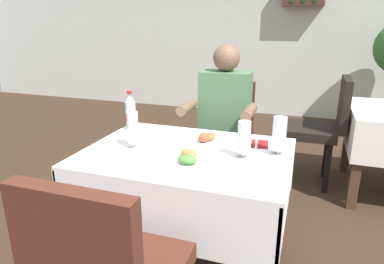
# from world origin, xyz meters

# --- Properties ---
(back_wall) EXTENTS (11.00, 0.12, 2.81)m
(back_wall) POSITION_xyz_m (0.00, 4.03, 1.40)
(back_wall) COLOR silver
(back_wall) RESTS_ON ground
(main_dining_table) EXTENTS (1.11, 0.83, 0.73)m
(main_dining_table) POSITION_xyz_m (-0.00, 0.19, 0.56)
(main_dining_table) COLOR white
(main_dining_table) RESTS_ON ground
(chair_far_diner_seat) EXTENTS (0.44, 0.50, 0.97)m
(chair_far_diner_seat) POSITION_xyz_m (-0.00, 0.99, 0.55)
(chair_far_diner_seat) COLOR #4C2319
(chair_far_diner_seat) RESTS_ON ground
(seated_diner_far) EXTENTS (0.50, 0.46, 1.26)m
(seated_diner_far) POSITION_xyz_m (0.03, 0.88, 0.71)
(seated_diner_far) COLOR #282D42
(seated_diner_far) RESTS_ON ground
(plate_near_camera) EXTENTS (0.24, 0.24, 0.06)m
(plate_near_camera) POSITION_xyz_m (0.07, 0.03, 0.75)
(plate_near_camera) COLOR white
(plate_near_camera) RESTS_ON main_dining_table
(plate_far_diner) EXTENTS (0.23, 0.23, 0.07)m
(plate_far_diner) POSITION_xyz_m (0.06, 0.36, 0.75)
(plate_far_diner) COLOR white
(plate_far_diner) RESTS_ON main_dining_table
(beer_glass_left) EXTENTS (0.07, 0.07, 0.21)m
(beer_glass_left) POSITION_xyz_m (0.48, 0.29, 0.84)
(beer_glass_left) COLOR white
(beer_glass_left) RESTS_ON main_dining_table
(beer_glass_middle) EXTENTS (0.07, 0.07, 0.20)m
(beer_glass_middle) POSITION_xyz_m (0.31, 0.19, 0.84)
(beer_glass_middle) COLOR white
(beer_glass_middle) RESTS_ON main_dining_table
(beer_glass_right) EXTENTS (0.07, 0.07, 0.21)m
(beer_glass_right) POSITION_xyz_m (-0.30, 0.13, 0.84)
(beer_glass_right) COLOR white
(beer_glass_right) RESTS_ON main_dining_table
(cola_bottle_primary) EXTENTS (0.07, 0.07, 0.26)m
(cola_bottle_primary) POSITION_xyz_m (-0.48, 0.44, 0.84)
(cola_bottle_primary) COLOR silver
(cola_bottle_primary) RESTS_ON main_dining_table
(napkin_cutlery_set) EXTENTS (0.18, 0.19, 0.01)m
(napkin_cutlery_set) POSITION_xyz_m (0.33, 0.42, 0.74)
(napkin_cutlery_set) COLOR maroon
(napkin_cutlery_set) RESTS_ON main_dining_table
(background_chair_left) EXTENTS (0.50, 0.44, 0.97)m
(background_chair_left) POSITION_xyz_m (0.74, 1.60, 0.55)
(background_chair_left) COLOR black
(background_chair_left) RESTS_ON ground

